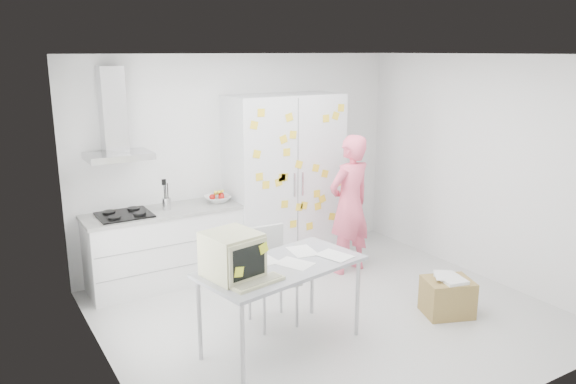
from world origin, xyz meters
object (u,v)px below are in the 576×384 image
cardboard_box (448,296)px  chair (269,270)px  person (350,205)px  desk (252,262)px

cardboard_box → chair: bearing=153.1°
person → chair: person is taller
person → cardboard_box: (0.16, -1.53, -0.67)m
cardboard_box → person: bearing=96.1°
chair → cardboard_box: size_ratio=1.66×
chair → desk: bearing=-127.3°
desk → chair: bearing=37.9°
person → cardboard_box: size_ratio=2.94×
desk → cardboard_box: bearing=-18.9°
person → chair: size_ratio=1.76×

